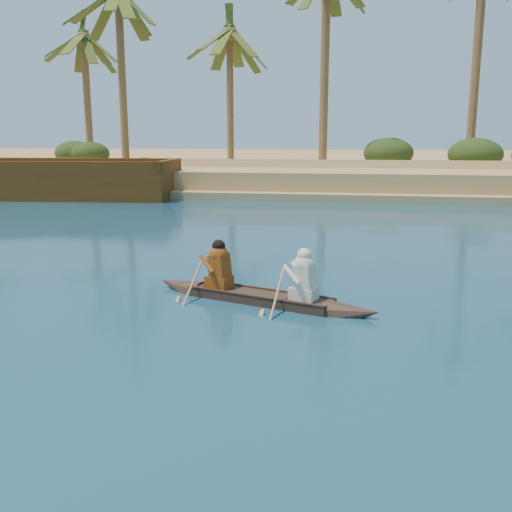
# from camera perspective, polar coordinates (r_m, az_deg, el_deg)

# --- Properties ---
(sandy_embankment) EXTENTS (150.00, 51.00, 1.50)m
(sandy_embankment) POSITION_cam_1_polar(r_m,az_deg,el_deg) (52.45, 5.54, 9.05)
(sandy_embankment) COLOR tan
(sandy_embankment) RESTS_ON ground
(palm_grove) EXTENTS (110.00, 14.00, 16.00)m
(palm_grove) POSITION_cam_1_polar(r_m,az_deg,el_deg) (40.84, 4.44, 18.76)
(palm_grove) COLOR #3B511C
(palm_grove) RESTS_ON ground
(shrub_cluster) EXTENTS (100.00, 6.00, 2.40)m
(shrub_cluster) POSITION_cam_1_polar(r_m,az_deg,el_deg) (37.11, 3.76, 8.94)
(shrub_cluster) COLOR #1F3312
(shrub_cluster) RESTS_ON ground
(canoe) EXTENTS (4.67, 2.12, 1.30)m
(canoe) POSITION_cam_1_polar(r_m,az_deg,el_deg) (10.90, 0.37, -3.33)
(canoe) COLOR #392A1F
(canoe) RESTS_ON ground
(barge_mid) EXTENTS (13.92, 5.67, 2.26)m
(barge_mid) POSITION_cam_1_polar(r_m,az_deg,el_deg) (31.72, -20.51, 6.98)
(barge_mid) COLOR #5C3713
(barge_mid) RESTS_ON ground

